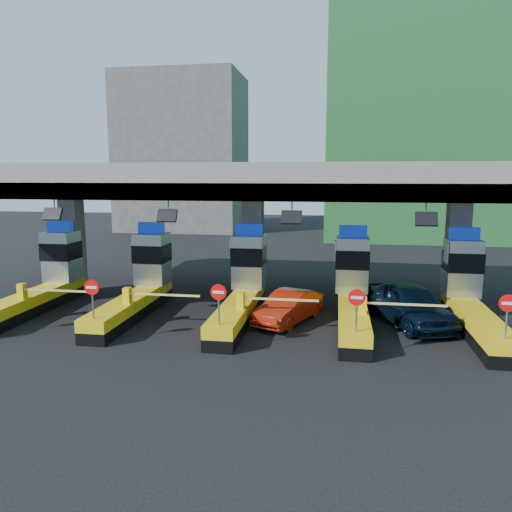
# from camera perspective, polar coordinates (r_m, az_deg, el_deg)

# --- Properties ---
(ground) EXTENTS (120.00, 120.00, 0.00)m
(ground) POSITION_cam_1_polar(r_m,az_deg,el_deg) (23.39, -1.57, -6.92)
(ground) COLOR black
(ground) RESTS_ON ground
(toll_canopy) EXTENTS (28.00, 12.09, 7.00)m
(toll_canopy) POSITION_cam_1_polar(r_m,az_deg,el_deg) (25.29, -0.40, 8.39)
(toll_canopy) COLOR slate
(toll_canopy) RESTS_ON ground
(toll_lane_far_left) EXTENTS (4.43, 8.00, 4.16)m
(toll_lane_far_left) POSITION_cam_1_polar(r_m,az_deg,el_deg) (26.98, -22.83, -2.41)
(toll_lane_far_left) COLOR black
(toll_lane_far_left) RESTS_ON ground
(toll_lane_left) EXTENTS (4.43, 8.00, 4.16)m
(toll_lane_left) POSITION_cam_1_polar(r_m,az_deg,el_deg) (24.71, -12.94, -2.94)
(toll_lane_left) COLOR black
(toll_lane_left) RESTS_ON ground
(toll_lane_center) EXTENTS (4.43, 8.00, 4.16)m
(toll_lane_center) POSITION_cam_1_polar(r_m,az_deg,el_deg) (23.31, -1.45, -3.43)
(toll_lane_center) COLOR black
(toll_lane_center) RESTS_ON ground
(toll_lane_right) EXTENTS (4.43, 8.00, 4.16)m
(toll_lane_right) POSITION_cam_1_polar(r_m,az_deg,el_deg) (22.93, 10.95, -3.81)
(toll_lane_right) COLOR black
(toll_lane_right) RESTS_ON ground
(toll_lane_far_right) EXTENTS (4.43, 8.00, 4.16)m
(toll_lane_far_right) POSITION_cam_1_polar(r_m,az_deg,el_deg) (23.63, 23.18, -4.01)
(toll_lane_far_right) COLOR black
(toll_lane_far_right) RESTS_ON ground
(bg_building_scaffold) EXTENTS (18.00, 12.00, 28.00)m
(bg_building_scaffold) POSITION_cam_1_polar(r_m,az_deg,el_deg) (55.12, 18.04, 16.62)
(bg_building_scaffold) COLOR #1E5926
(bg_building_scaffold) RESTS_ON ground
(bg_building_concrete) EXTENTS (14.00, 10.00, 18.00)m
(bg_building_concrete) POSITION_cam_1_polar(r_m,az_deg,el_deg) (60.91, -8.35, 11.50)
(bg_building_concrete) COLOR #4C4C49
(bg_building_concrete) RESTS_ON ground
(van) EXTENTS (3.97, 5.80, 1.83)m
(van) POSITION_cam_1_polar(r_m,az_deg,el_deg) (22.96, 17.14, -5.27)
(van) COLOR black
(van) RESTS_ON ground
(red_car) EXTENTS (2.99, 4.49, 1.40)m
(red_car) POSITION_cam_1_polar(r_m,az_deg,el_deg) (22.35, 3.76, -5.85)
(red_car) COLOR #9F1E0C
(red_car) RESTS_ON ground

